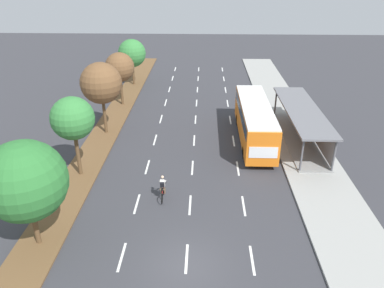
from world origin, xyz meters
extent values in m
plane|color=#38383D|center=(0.00, 0.00, 0.00)|extent=(140.00, 140.00, 0.00)
cube|color=brown|center=(-8.30, 20.00, 0.06)|extent=(2.60, 52.00, 0.12)
cube|color=#9E9E99|center=(9.25, 20.00, 0.07)|extent=(4.50, 52.00, 0.15)
cube|color=white|center=(-3.50, 0.51, 0.00)|extent=(0.14, 2.21, 0.01)
cube|color=white|center=(-3.50, 5.42, 0.00)|extent=(0.14, 2.21, 0.01)
cube|color=white|center=(-3.50, 10.33, 0.00)|extent=(0.14, 2.21, 0.01)
cube|color=white|center=(-3.50, 15.24, 0.00)|extent=(0.14, 2.21, 0.01)
cube|color=white|center=(-3.50, 20.15, 0.00)|extent=(0.14, 2.21, 0.01)
cube|color=white|center=(-3.50, 25.06, 0.00)|extent=(0.14, 2.21, 0.01)
cube|color=white|center=(-3.50, 29.97, 0.00)|extent=(0.14, 2.21, 0.01)
cube|color=white|center=(-3.50, 34.88, 0.00)|extent=(0.14, 2.21, 0.01)
cube|color=white|center=(-3.50, 39.79, 0.00)|extent=(0.14, 2.21, 0.01)
cube|color=white|center=(0.00, 0.51, 0.00)|extent=(0.14, 2.21, 0.01)
cube|color=white|center=(0.00, 5.42, 0.00)|extent=(0.14, 2.21, 0.01)
cube|color=white|center=(0.00, 10.33, 0.00)|extent=(0.14, 2.21, 0.01)
cube|color=white|center=(0.00, 15.24, 0.00)|extent=(0.14, 2.21, 0.01)
cube|color=white|center=(0.00, 20.15, 0.00)|extent=(0.14, 2.21, 0.01)
cube|color=white|center=(0.00, 25.06, 0.00)|extent=(0.14, 2.21, 0.01)
cube|color=white|center=(0.00, 29.97, 0.00)|extent=(0.14, 2.21, 0.01)
cube|color=white|center=(0.00, 34.88, 0.00)|extent=(0.14, 2.21, 0.01)
cube|color=white|center=(0.00, 39.79, 0.00)|extent=(0.14, 2.21, 0.01)
cube|color=white|center=(3.50, 0.51, 0.00)|extent=(0.14, 2.21, 0.01)
cube|color=white|center=(3.50, 5.42, 0.00)|extent=(0.14, 2.21, 0.01)
cube|color=white|center=(3.50, 10.33, 0.00)|extent=(0.14, 2.21, 0.01)
cube|color=white|center=(3.50, 15.24, 0.00)|extent=(0.14, 2.21, 0.01)
cube|color=white|center=(3.50, 20.15, 0.00)|extent=(0.14, 2.21, 0.01)
cube|color=white|center=(3.50, 25.06, 0.00)|extent=(0.14, 2.21, 0.01)
cube|color=white|center=(3.50, 29.97, 0.00)|extent=(0.14, 2.21, 0.01)
cube|color=white|center=(3.50, 34.88, 0.00)|extent=(0.14, 2.21, 0.01)
cube|color=white|center=(3.50, 39.79, 0.00)|extent=(0.14, 2.21, 0.01)
cube|color=gray|center=(9.25, 15.48, 0.20)|extent=(2.60, 11.89, 0.10)
cylinder|color=#56565B|center=(8.07, 9.79, 1.55)|extent=(0.16, 0.16, 2.60)
cylinder|color=#56565B|center=(8.07, 21.18, 1.55)|extent=(0.16, 0.16, 2.60)
cylinder|color=#56565B|center=(10.43, 9.79, 1.55)|extent=(0.16, 0.16, 2.60)
cylinder|color=#56565B|center=(10.43, 21.18, 1.55)|extent=(0.16, 0.16, 2.60)
cube|color=gray|center=(10.49, 15.48, 1.55)|extent=(0.10, 11.30, 2.34)
cube|color=slate|center=(9.25, 15.48, 2.93)|extent=(2.90, 12.29, 0.16)
cube|color=orange|center=(5.25, 15.47, 1.85)|extent=(2.50, 11.20, 2.80)
cube|color=#2D3D4C|center=(5.25, 15.47, 2.70)|extent=(2.54, 10.30, 0.90)
cube|color=silver|center=(5.25, 15.47, 3.31)|extent=(2.45, 10.98, 0.12)
cube|color=#2D3D4C|center=(5.25, 21.09, 2.20)|extent=(2.25, 0.06, 1.54)
cube|color=white|center=(5.25, 9.85, 1.65)|extent=(2.12, 0.04, 0.90)
cylinder|color=black|center=(4.15, 18.94, 0.50)|extent=(0.30, 1.00, 1.00)
cylinder|color=black|center=(6.35, 18.94, 0.50)|extent=(0.30, 1.00, 1.00)
cylinder|color=black|center=(4.15, 12.00, 0.50)|extent=(0.30, 1.00, 1.00)
cylinder|color=black|center=(6.35, 12.00, 0.50)|extent=(0.30, 1.00, 1.00)
torus|color=black|center=(-1.84, 6.66, 0.36)|extent=(0.06, 0.72, 0.72)
torus|color=black|center=(-1.84, 5.56, 0.36)|extent=(0.06, 0.72, 0.72)
cylinder|color=maroon|center=(-1.84, 6.11, 0.64)|extent=(0.05, 0.94, 0.05)
cylinder|color=maroon|center=(-1.84, 6.01, 0.46)|extent=(0.05, 0.57, 0.42)
cylinder|color=maroon|center=(-1.84, 5.91, 0.66)|extent=(0.04, 0.04, 0.40)
cube|color=black|center=(-1.84, 5.91, 0.86)|extent=(0.12, 0.24, 0.06)
cylinder|color=black|center=(-1.84, 6.61, 0.91)|extent=(0.46, 0.04, 0.04)
cube|color=silver|center=(-1.84, 6.09, 1.19)|extent=(0.30, 0.36, 0.59)
cube|color=black|center=(-1.84, 5.93, 1.21)|extent=(0.26, 0.26, 0.42)
sphere|color=beige|center=(-1.84, 6.21, 1.61)|extent=(0.20, 0.20, 0.20)
cylinder|color=brown|center=(-1.96, 6.06, 0.79)|extent=(0.12, 0.42, 0.25)
cylinder|color=brown|center=(-1.96, 6.23, 0.53)|extent=(0.10, 0.17, 0.41)
cylinder|color=brown|center=(-1.72, 6.06, 0.79)|extent=(0.12, 0.42, 0.25)
cylinder|color=brown|center=(-1.72, 6.23, 0.53)|extent=(0.10, 0.17, 0.41)
cylinder|color=silver|center=(-2.01, 6.31, 1.24)|extent=(0.09, 0.47, 0.28)
cylinder|color=silver|center=(-1.67, 6.31, 1.24)|extent=(0.09, 0.47, 0.28)
cylinder|color=brown|center=(-8.35, 1.42, 1.31)|extent=(0.28, 0.28, 2.38)
sphere|color=#2D7533|center=(-8.35, 1.42, 4.13)|extent=(4.37, 4.37, 4.37)
cylinder|color=brown|center=(-8.28, 8.98, 1.76)|extent=(0.28, 0.28, 3.28)
sphere|color=#38843D|center=(-8.28, 8.98, 4.55)|extent=(3.06, 3.06, 3.06)
cylinder|color=brown|center=(-8.18, 16.54, 1.77)|extent=(0.28, 0.28, 3.30)
sphere|color=brown|center=(-8.18, 16.54, 4.79)|extent=(3.65, 3.65, 3.65)
cylinder|color=brown|center=(-8.18, 24.10, 1.61)|extent=(0.28, 0.28, 2.97)
sphere|color=brown|center=(-8.18, 24.10, 4.26)|extent=(3.11, 3.11, 3.11)
cylinder|color=brown|center=(-8.23, 31.67, 1.46)|extent=(0.28, 0.28, 2.67)
sphere|color=#38843D|center=(-8.23, 31.67, 4.08)|extent=(3.44, 3.44, 3.44)
camera|label=1|loc=(0.79, -14.68, 14.27)|focal=34.84mm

